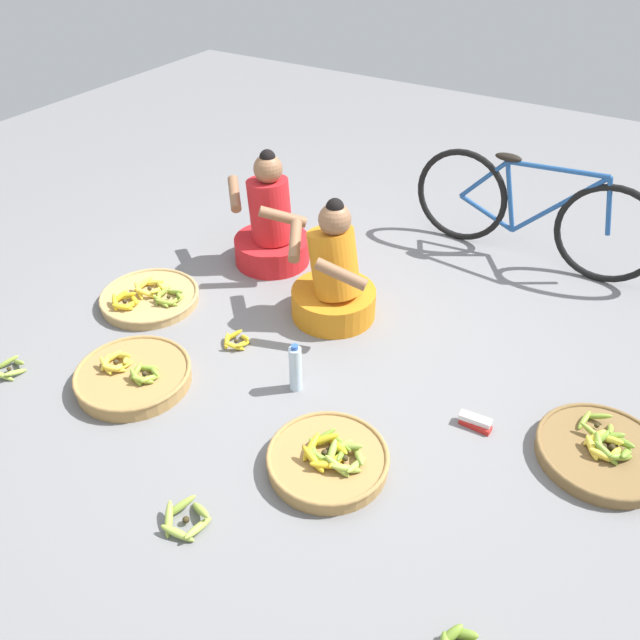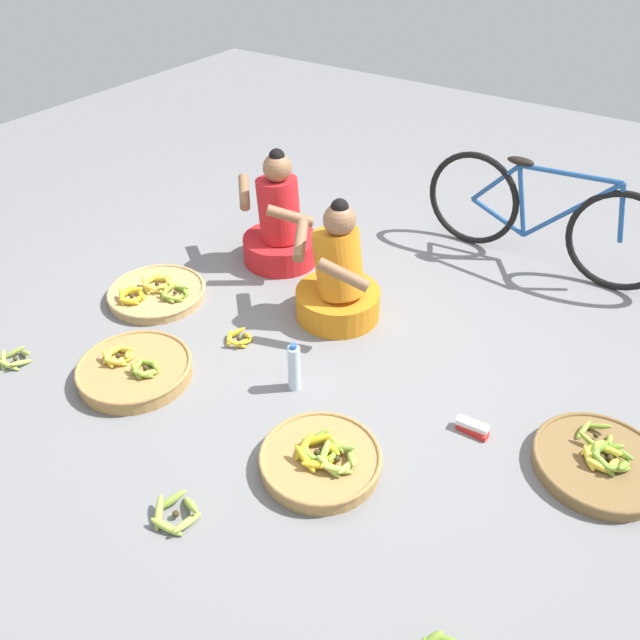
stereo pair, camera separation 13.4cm
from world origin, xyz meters
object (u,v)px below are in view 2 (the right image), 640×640
object	(u,v)px
water_bottle	(294,368)
vendor_woman_behind	(279,227)
vendor_woman_front	(338,281)
loose_bananas_back_right	(14,359)
banana_basket_back_center	(135,369)
banana_basket_near_vendor	(157,293)
bicycle_leaning	(542,217)
loose_bananas_mid_left	(175,513)
banana_basket_back_left	(600,462)
packet_carton_stack	(472,428)
loose_bananas_mid_right	(239,338)
banana_basket_near_bicycle	(321,459)

from	to	relation	value
water_bottle	vendor_woman_behind	bearing A→B (deg)	130.00
vendor_woman_front	water_bottle	distance (m)	0.72
loose_bananas_back_right	water_bottle	xyz separation A→B (m)	(1.43, 0.72, 0.11)
banana_basket_back_center	water_bottle	xyz separation A→B (m)	(0.77, 0.42, 0.09)
water_bottle	vendor_woman_front	bearing A→B (deg)	103.83
loose_bananas_back_right	banana_basket_near_vendor	bearing A→B (deg)	77.79
loose_bananas_back_right	banana_basket_back_center	bearing A→B (deg)	24.27
vendor_woman_front	loose_bananas_back_right	world-z (taller)	vendor_woman_front
bicycle_leaning	banana_basket_near_vendor	xyz separation A→B (m)	(-1.87, -1.78, -0.32)
bicycle_leaning	banana_basket_back_center	world-z (taller)	bicycle_leaning
banana_basket_back_center	loose_bananas_mid_left	world-z (taller)	banana_basket_back_center
banana_basket_back_left	packet_carton_stack	world-z (taller)	banana_basket_back_left
loose_bananas_mid_right	packet_carton_stack	xyz separation A→B (m)	(1.43, 0.09, 0.00)
banana_basket_back_center	banana_basket_near_vendor	bearing A→B (deg)	126.90
vendor_woman_behind	water_bottle	world-z (taller)	vendor_woman_behind
packet_carton_stack	loose_bananas_mid_left	bearing A→B (deg)	-125.87
banana_basket_near_vendor	loose_bananas_mid_left	world-z (taller)	banana_basket_near_vendor
banana_basket_back_center	bicycle_leaning	bearing A→B (deg)	59.65
loose_bananas_mid_right	loose_bananas_back_right	distance (m)	1.26
loose_bananas_mid_left	banana_basket_back_left	bearing A→B (deg)	42.06
vendor_woman_front	banana_basket_back_left	distance (m)	1.73
banana_basket_near_vendor	packet_carton_stack	xyz separation A→B (m)	(2.16, 0.03, -0.01)
banana_basket_near_bicycle	banana_basket_back_center	world-z (taller)	banana_basket_near_bicycle
bicycle_leaning	banana_basket_back_center	xyz separation A→B (m)	(-1.40, -2.40, -0.31)
vendor_woman_front	bicycle_leaning	world-z (taller)	vendor_woman_front
banana_basket_back_left	banana_basket_near_vendor	bearing A→B (deg)	-177.01
vendor_woman_front	loose_bananas_mid_left	xyz separation A→B (m)	(0.23, -1.66, -0.22)
vendor_woman_front	water_bottle	bearing A→B (deg)	-76.17
vendor_woman_front	water_bottle	xyz separation A→B (m)	(0.17, -0.69, -0.11)
banana_basket_near_vendor	banana_basket_near_bicycle	bearing A→B (deg)	-19.07
loose_bananas_back_right	packet_carton_stack	distance (m)	2.54
loose_bananas_mid_right	water_bottle	bearing A→B (deg)	-15.26
bicycle_leaning	loose_bananas_back_right	distance (m)	3.41
loose_bananas_mid_right	bicycle_leaning	bearing A→B (deg)	58.46
banana_basket_back_center	packet_carton_stack	size ratio (longest dim) A/B	3.68
vendor_woman_behind	packet_carton_stack	xyz separation A→B (m)	(1.79, -0.80, -0.23)
banana_basket_back_center	loose_bananas_mid_left	size ratio (longest dim) A/B	2.72
vendor_woman_behind	banana_basket_back_left	xyz separation A→B (m)	(2.37, -0.69, -0.22)
vendor_woman_front	banana_basket_back_center	world-z (taller)	vendor_woman_front
loose_bananas_back_right	packet_carton_stack	xyz separation A→B (m)	(2.36, 0.94, 0.00)
banana_basket_back_left	banana_basket_near_vendor	distance (m)	2.75
packet_carton_stack	banana_basket_back_center	bearing A→B (deg)	-159.23
bicycle_leaning	banana_basket_near_bicycle	distance (m)	2.39
loose_bananas_mid_right	vendor_woman_front	bearing A→B (deg)	58.95
banana_basket_back_left	water_bottle	xyz separation A→B (m)	(-1.51, -0.34, 0.09)
vendor_woman_front	banana_basket_near_vendor	bearing A→B (deg)	-155.19
vendor_woman_behind	packet_carton_stack	size ratio (longest dim) A/B	4.81
vendor_woman_behind	banana_basket_near_bicycle	xyz separation A→B (m)	(1.29, -1.40, -0.21)
packet_carton_stack	loose_bananas_back_right	bearing A→B (deg)	-158.23
vendor_woman_behind	loose_bananas_mid_left	world-z (taller)	vendor_woman_behind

